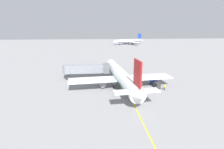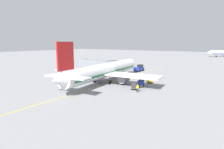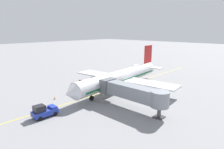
# 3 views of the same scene
# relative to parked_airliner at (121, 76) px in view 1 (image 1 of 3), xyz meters

# --- Properties ---
(ground_plane) EXTENTS (400.00, 400.00, 0.00)m
(ground_plane) POSITION_rel_parked_airliner_xyz_m (1.34, -0.38, -3.19)
(ground_plane) COLOR gray
(gate_lead_in_line) EXTENTS (0.24, 80.00, 0.01)m
(gate_lead_in_line) POSITION_rel_parked_airliner_xyz_m (1.34, -0.38, -3.18)
(gate_lead_in_line) COLOR gold
(gate_lead_in_line) RESTS_ON ground
(parked_airliner) EXTENTS (30.37, 37.35, 10.63)m
(parked_airliner) POSITION_rel_parked_airliner_xyz_m (0.00, 0.00, 0.00)
(parked_airliner) COLOR silver
(parked_airliner) RESTS_ON ground
(jet_bridge) EXTENTS (15.54, 3.50, 4.98)m
(jet_bridge) POSITION_rel_parked_airliner_xyz_m (-10.44, 8.83, 0.27)
(jet_bridge) COLOR gray
(jet_bridge) RESTS_ON ground
(pushback_tractor) EXTENTS (2.33, 4.46, 2.40)m
(pushback_tractor) POSITION_rel_parked_airliner_xyz_m (-1.29, 22.93, -2.09)
(pushback_tractor) COLOR #1E339E
(pushback_tractor) RESTS_ON ground
(baggage_tug_lead) EXTENTS (2.41, 2.74, 1.62)m
(baggage_tug_lead) POSITION_rel_parked_airliner_xyz_m (9.93, 6.28, -2.47)
(baggage_tug_lead) COLOR gold
(baggage_tug_lead) RESTS_ON ground
(baggage_cart_front) EXTENTS (1.71, 2.98, 1.58)m
(baggage_cart_front) POSITION_rel_parked_airliner_xyz_m (10.19, 0.59, -2.24)
(baggage_cart_front) COLOR #4C4C51
(baggage_cart_front) RESTS_ON ground
(baggage_cart_second_in_train) EXTENTS (1.71, 2.98, 1.58)m
(baggage_cart_second_in_train) POSITION_rel_parked_airliner_xyz_m (10.21, -2.45, -2.24)
(baggage_cart_second_in_train) COLOR #4C4C51
(baggage_cart_second_in_train) RESTS_ON ground
(ground_crew_wing_walker) EXTENTS (0.69, 0.40, 1.69)m
(ground_crew_wing_walker) POSITION_rel_parked_airliner_xyz_m (11.76, -4.30, -2.23)
(ground_crew_wing_walker) COLOR #232328
(ground_crew_wing_walker) RESTS_ON ground
(safety_cone_nose_left) EXTENTS (0.36, 0.36, 0.59)m
(safety_cone_nose_left) POSITION_rel_parked_airliner_xyz_m (5.68, 16.62, -2.90)
(safety_cone_nose_left) COLOR black
(safety_cone_nose_left) RESTS_ON ground
(safety_cone_nose_right) EXTENTS (0.36, 0.36, 0.59)m
(safety_cone_nose_right) POSITION_rel_parked_airliner_xyz_m (4.66, 9.77, -2.90)
(safety_cone_nose_right) COLOR black
(safety_cone_nose_right) RESTS_ON ground
(distant_taxiing_airliner) EXTENTS (32.90, 27.61, 10.10)m
(distant_taxiing_airliner) POSITION_rel_parked_airliner_xyz_m (24.76, 123.83, -0.16)
(distant_taxiing_airliner) COLOR silver
(distant_taxiing_airliner) RESTS_ON ground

